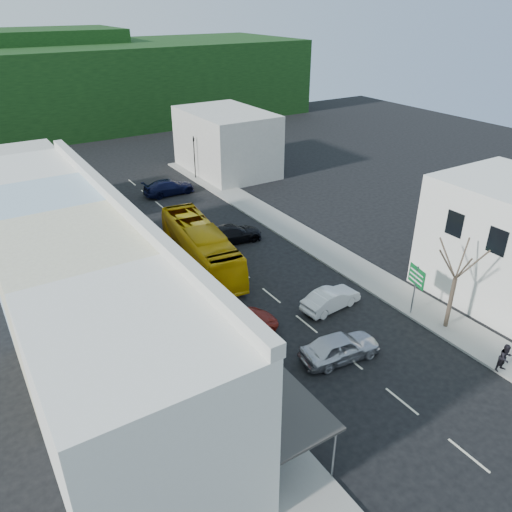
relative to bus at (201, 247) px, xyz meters
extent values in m
plane|color=black|center=(2.12, -10.49, -1.55)|extent=(120.00, 120.00, 0.00)
cube|color=gray|center=(-5.38, -0.49, -1.48)|extent=(3.00, 52.00, 0.15)
cube|color=gray|center=(9.62, -0.49, -1.48)|extent=(3.00, 52.00, 0.15)
cube|color=silver|center=(-10.38, -15.99, 2.45)|extent=(7.00, 9.00, 8.00)
cube|color=#591612|center=(-6.28, -15.99, 1.50)|extent=(1.30, 7.65, 0.08)
cube|color=beige|center=(-10.38, -7.49, 2.45)|extent=(7.00, 8.00, 8.00)
cube|color=#9D120E|center=(-6.28, -7.49, 1.50)|extent=(1.30, 6.80, 0.08)
cube|color=#A8C5D7|center=(-10.38, -0.49, 2.45)|extent=(7.00, 6.00, 8.00)
cube|color=#195926|center=(-6.28, -0.49, 1.50)|extent=(1.30, 5.10, 0.08)
cube|color=silver|center=(-10.38, 6.01, 2.45)|extent=(7.00, 7.00, 8.00)
cube|color=#591612|center=(-6.28, 6.01, 1.50)|extent=(1.30, 5.95, 0.08)
cube|color=silver|center=(15.62, -14.49, 2.45)|extent=(8.00, 9.00, 8.00)
cube|color=#B7B2A8|center=(-9.88, 16.51, 1.45)|extent=(8.00, 10.00, 6.00)
cube|color=#B7B2A8|center=(13.12, 19.51, 1.95)|extent=(8.00, 12.00, 7.00)
cube|color=black|center=(2.12, 53.51, 4.45)|extent=(80.00, 24.00, 12.00)
imported|color=#DCA609|center=(0.00, 0.00, 0.00)|extent=(3.88, 11.82, 3.10)
imported|color=silver|center=(1.64, -14.16, -0.85)|extent=(4.58, 2.31, 1.40)
imported|color=silver|center=(4.56, -9.86, -0.85)|extent=(4.55, 2.21, 1.40)
imported|color=maroon|center=(-2.40, -9.36, -0.85)|extent=(4.65, 2.03, 1.40)
imported|color=black|center=(4.07, 2.39, -0.85)|extent=(4.68, 2.34, 1.40)
imported|color=black|center=(4.18, 15.84, -0.85)|extent=(4.50, 1.84, 1.40)
imported|color=black|center=(-6.30, -6.56, -0.55)|extent=(0.40, 0.60, 1.70)
imported|color=black|center=(8.42, -19.82, -0.55)|extent=(0.76, 0.55, 1.70)
camera|label=1|loc=(-14.36, -30.75, 16.73)|focal=35.00mm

